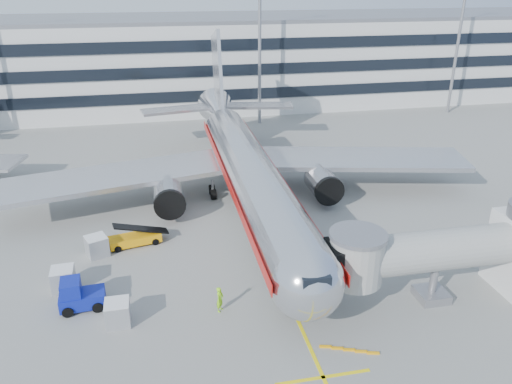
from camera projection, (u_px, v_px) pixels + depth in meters
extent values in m
plane|color=gray|center=(270.00, 259.00, 42.70)|extent=(180.00, 180.00, 0.00)
cube|color=yellow|center=(248.00, 209.00, 51.68)|extent=(0.25, 70.00, 0.01)
cube|color=yellow|center=(323.00, 377.00, 30.14)|extent=(6.00, 0.25, 0.01)
cylinder|color=silver|center=(252.00, 179.00, 48.20)|extent=(5.00, 36.00, 5.00)
sphere|color=silver|center=(307.00, 282.00, 32.05)|extent=(5.00, 5.00, 5.00)
cone|color=silver|center=(219.00, 113.00, 68.60)|extent=(5.00, 10.00, 5.00)
cube|color=black|center=(315.00, 280.00, 30.25)|extent=(1.80, 1.20, 0.90)
cube|color=#B7B7BC|center=(356.00, 159.00, 55.87)|extent=(24.95, 12.07, 0.50)
cube|color=#B7B7BC|center=(117.00, 176.00, 51.05)|extent=(24.95, 12.07, 0.50)
cylinder|color=#99999E|center=(323.00, 184.00, 52.28)|extent=(3.00, 4.20, 3.00)
cylinder|color=#99999E|center=(169.00, 196.00, 49.31)|extent=(3.00, 4.20, 3.00)
cylinder|color=black|center=(329.00, 191.00, 50.49)|extent=(3.10, 0.50, 3.10)
cylinder|color=black|center=(170.00, 205.00, 47.52)|extent=(3.10, 0.50, 3.10)
cube|color=#B7B7BC|center=(218.00, 81.00, 67.29)|extent=(0.45, 9.39, 13.72)
cube|color=#B7B7BC|center=(257.00, 106.00, 70.28)|extent=(10.41, 4.94, 0.35)
cube|color=#B7B7BC|center=(178.00, 109.00, 68.24)|extent=(10.41, 4.94, 0.35)
cylinder|color=gray|center=(296.00, 306.00, 35.16)|extent=(0.24, 0.24, 1.80)
cylinder|color=black|center=(296.00, 311.00, 35.34)|extent=(0.35, 0.90, 0.90)
cylinder|color=gray|center=(270.00, 184.00, 55.46)|extent=(0.30, 0.30, 2.00)
cylinder|color=gray|center=(213.00, 188.00, 54.27)|extent=(0.30, 0.30, 2.00)
cube|color=red|center=(277.00, 174.00, 48.55)|extent=(0.06, 38.00, 0.90)
cube|color=red|center=(226.00, 178.00, 47.61)|extent=(0.06, 38.00, 0.90)
cylinder|color=#A8A8A3|center=(439.00, 250.00, 35.79)|extent=(13.00, 3.00, 3.00)
cylinder|color=#A8A8A3|center=(356.00, 259.00, 34.62)|extent=(3.80, 3.80, 3.40)
cylinder|color=gray|center=(358.00, 235.00, 33.86)|extent=(4.00, 4.00, 0.30)
cube|color=black|center=(338.00, 261.00, 34.38)|extent=(1.40, 2.60, 2.60)
cylinder|color=gray|center=(434.00, 281.00, 36.83)|extent=(0.56, 0.56, 3.20)
cube|color=gray|center=(431.00, 295.00, 37.33)|extent=(2.20, 2.20, 0.70)
cylinder|color=black|center=(420.00, 296.00, 37.17)|extent=(0.35, 0.70, 0.70)
cylinder|color=black|center=(442.00, 293.00, 37.50)|extent=(0.35, 0.70, 0.70)
cube|color=silver|center=(199.00, 62.00, 91.75)|extent=(150.00, 24.00, 15.00)
cube|color=black|center=(207.00, 96.00, 82.29)|extent=(150.00, 0.30, 1.80)
cube|color=black|center=(206.00, 71.00, 80.69)|extent=(150.00, 0.30, 1.80)
cube|color=black|center=(205.00, 46.00, 79.09)|extent=(150.00, 0.30, 1.80)
cube|color=gray|center=(197.00, 18.00, 88.62)|extent=(150.00, 24.00, 0.60)
cylinder|color=gray|center=(260.00, 44.00, 76.87)|extent=(0.50, 0.50, 25.00)
cylinder|color=gray|center=(459.00, 39.00, 83.18)|extent=(0.50, 0.50, 25.00)
cube|color=#FFA70A|center=(135.00, 239.00, 44.74)|extent=(4.79, 2.54, 0.72)
cube|color=black|center=(134.00, 230.00, 44.36)|extent=(4.90, 2.08, 1.58)
cylinder|color=black|center=(115.00, 241.00, 44.85)|extent=(0.67, 0.41, 0.62)
cylinder|color=black|center=(118.00, 249.00, 43.63)|extent=(0.67, 0.41, 0.62)
cylinder|color=black|center=(152.00, 234.00, 46.05)|extent=(0.67, 0.41, 0.62)
cylinder|color=black|center=(155.00, 242.00, 44.83)|extent=(0.67, 0.41, 0.62)
cube|color=#0D1B94|center=(83.00, 299.00, 36.21)|extent=(3.31, 2.05, 1.02)
cube|color=#0D1B94|center=(71.00, 288.00, 35.63)|extent=(1.49, 1.80, 1.25)
cube|color=black|center=(70.00, 284.00, 35.47)|extent=(1.36, 1.57, 0.11)
cylinder|color=black|center=(69.00, 298.00, 36.84)|extent=(0.82, 0.40, 0.79)
cylinder|color=black|center=(68.00, 312.00, 35.34)|extent=(0.82, 0.40, 0.79)
cylinder|color=black|center=(98.00, 294.00, 37.36)|extent=(0.82, 0.40, 0.79)
cylinder|color=black|center=(98.00, 307.00, 35.86)|extent=(0.82, 0.40, 0.79)
cube|color=#B5B7BC|center=(63.00, 279.00, 38.27)|extent=(1.77, 1.77, 1.74)
cube|color=white|center=(62.00, 269.00, 37.91)|extent=(1.77, 1.77, 0.07)
cube|color=#B5B7BC|center=(97.00, 246.00, 42.93)|extent=(2.18, 2.18, 1.73)
cube|color=white|center=(96.00, 237.00, 42.57)|extent=(2.18, 2.18, 0.06)
cube|color=#B5B7BC|center=(118.00, 313.00, 34.46)|extent=(1.67, 1.67, 1.72)
cube|color=white|center=(116.00, 303.00, 34.11)|extent=(1.67, 1.67, 0.06)
imported|color=#92E818|center=(220.00, 299.00, 35.75)|extent=(0.78, 0.85, 1.96)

